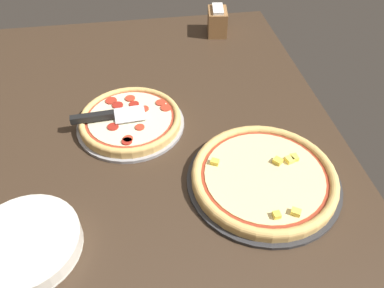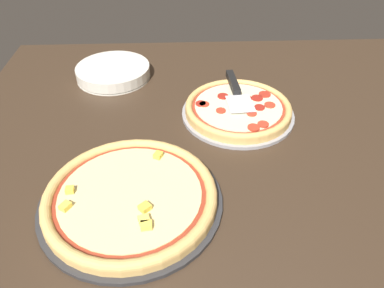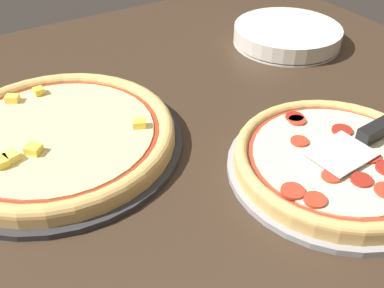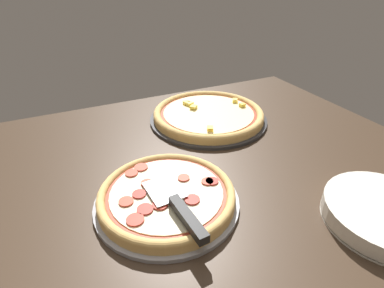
# 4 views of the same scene
# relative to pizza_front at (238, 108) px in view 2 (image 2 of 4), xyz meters

# --- Properties ---
(ground_plane) EXTENTS (1.53, 1.16, 0.04)m
(ground_plane) POSITION_rel_pizza_front_xyz_m (0.04, 0.05, -0.04)
(ground_plane) COLOR #38281C
(pizza_pan_front) EXTENTS (0.33, 0.33, 0.01)m
(pizza_pan_front) POSITION_rel_pizza_front_xyz_m (0.00, -0.00, -0.02)
(pizza_pan_front) COLOR #939399
(pizza_pan_front) RESTS_ON ground_plane
(pizza_front) EXTENTS (0.31, 0.31, 0.03)m
(pizza_front) POSITION_rel_pizza_front_xyz_m (0.00, 0.00, 0.00)
(pizza_front) COLOR #DBAD60
(pizza_front) RESTS_ON pizza_pan_front
(pizza_pan_back) EXTENTS (0.41, 0.41, 0.01)m
(pizza_pan_back) POSITION_rel_pizza_front_xyz_m (0.29, 0.34, -0.02)
(pizza_pan_back) COLOR #2D2D30
(pizza_pan_back) RESTS_ON ground_plane
(pizza_back) EXTENTS (0.38, 0.38, 0.03)m
(pizza_back) POSITION_rel_pizza_front_xyz_m (0.29, 0.34, -0.00)
(pizza_back) COLOR #DBAD60
(pizza_back) RESTS_ON pizza_pan_back
(serving_spatula) EXTENTS (0.08, 0.22, 0.02)m
(serving_spatula) POSITION_rel_pizza_front_xyz_m (0.00, -0.09, 0.02)
(serving_spatula) COLOR silver
(serving_spatula) RESTS_ON pizza_front
(plate_stack) EXTENTS (0.25, 0.25, 0.04)m
(plate_stack) POSITION_rel_pizza_front_xyz_m (0.40, -0.25, -0.00)
(plate_stack) COLOR silver
(plate_stack) RESTS_ON ground_plane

